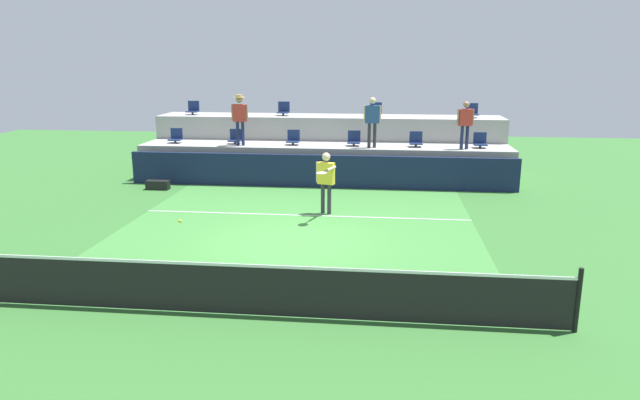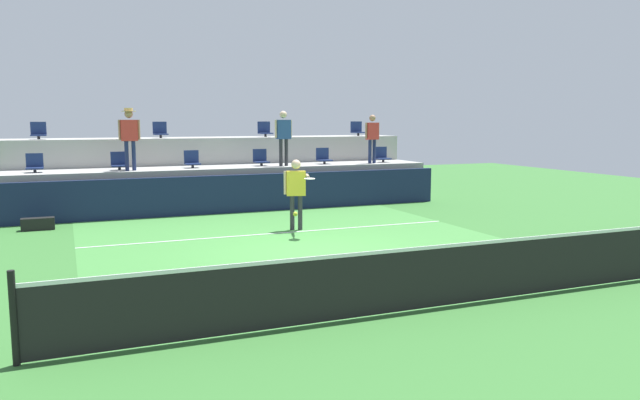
{
  "view_description": "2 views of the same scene",
  "coord_description": "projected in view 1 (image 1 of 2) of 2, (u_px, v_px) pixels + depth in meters",
  "views": [
    {
      "loc": [
        2.11,
        -12.75,
        4.22
      ],
      "look_at": [
        0.76,
        -0.67,
        1.22
      ],
      "focal_mm": 32.25,
      "sensor_mm": 36.0,
      "label": 1
    },
    {
      "loc": [
        -4.6,
        -11.25,
        2.68
      ],
      "look_at": [
        0.04,
        -0.09,
        1.1
      ],
      "focal_mm": 34.5,
      "sensor_mm": 36.0,
      "label": 2
    }
  ],
  "objects": [
    {
      "name": "stadium_chair_lower_mid_left",
      "position": [
        293.0,
        139.0,
        20.28
      ],
      "size": [
        0.44,
        0.4,
        0.52
      ],
      "color": "#2D2D33",
      "rests_on": "seating_tier_lower"
    },
    {
      "name": "court_inner_paint",
      "position": [
        298.0,
        230.0,
        14.5
      ],
      "size": [
        9.0,
        10.0,
        0.01
      ],
      "primitive_type": "cube",
      "color": "#3D7F38",
      "rests_on": "ground_plane"
    },
    {
      "name": "sponsor_backboard",
      "position": [
        320.0,
        171.0,
        19.19
      ],
      "size": [
        13.0,
        0.16,
        1.1
      ],
      "primitive_type": "cube",
      "color": "#141E42",
      "rests_on": "ground_plane"
    },
    {
      "name": "stadium_chair_upper_far_left",
      "position": [
        193.0,
        109.0,
        22.27
      ],
      "size": [
        0.44,
        0.4,
        0.52
      ],
      "color": "#2D2D33",
      "rests_on": "seating_tier_upper"
    },
    {
      "name": "stadium_chair_upper_left",
      "position": [
        284.0,
        110.0,
        21.88
      ],
      "size": [
        0.44,
        0.4,
        0.52
      ],
      "color": "#2D2D33",
      "rests_on": "seating_tier_upper"
    },
    {
      "name": "stadium_chair_lower_far_right",
      "position": [
        480.0,
        141.0,
        19.58
      ],
      "size": [
        0.44,
        0.4,
        0.52
      ],
      "color": "#2D2D33",
      "rests_on": "seating_tier_lower"
    },
    {
      "name": "stadium_chair_lower_left",
      "position": [
        235.0,
        138.0,
        20.51
      ],
      "size": [
        0.44,
        0.4,
        0.52
      ],
      "color": "#2D2D33",
      "rests_on": "seating_tier_lower"
    },
    {
      "name": "stadium_chair_lower_far_left",
      "position": [
        176.0,
        137.0,
        20.75
      ],
      "size": [
        0.44,
        0.4,
        0.52
      ],
      "color": "#2D2D33",
      "rests_on": "seating_tier_lower"
    },
    {
      "name": "stadium_chair_lower_mid_right",
      "position": [
        354.0,
        140.0,
        20.05
      ],
      "size": [
        0.44,
        0.4,
        0.52
      ],
      "color": "#2D2D33",
      "rests_on": "seating_tier_lower"
    },
    {
      "name": "seating_tier_upper",
      "position": [
        329.0,
        143.0,
        22.06
      ],
      "size": [
        13.0,
        1.8,
        2.1
      ],
      "primitive_type": "cube",
      "color": "#9E9E99",
      "rests_on": "ground_plane"
    },
    {
      "name": "spectator_in_grey",
      "position": [
        372.0,
        117.0,
        19.42
      ],
      "size": [
        0.6,
        0.26,
        1.7
      ],
      "color": "#2D2D33",
      "rests_on": "seating_tier_lower"
    },
    {
      "name": "equipment_bag",
      "position": [
        158.0,
        185.0,
        18.98
      ],
      "size": [
        0.76,
        0.28,
        0.3
      ],
      "primitive_type": "cube",
      "color": "black",
      "rests_on": "ground_plane"
    },
    {
      "name": "seating_tier_lower",
      "position": [
        324.0,
        162.0,
        20.43
      ],
      "size": [
        13.0,
        1.8,
        1.25
      ],
      "primitive_type": "cube",
      "color": "#9E9E99",
      "rests_on": "ground_plane"
    },
    {
      "name": "ground_plane",
      "position": [
        291.0,
        242.0,
        13.54
      ],
      "size": [
        40.0,
        40.0,
        0.0
      ],
      "primitive_type": "plane",
      "color": "#336B2D"
    },
    {
      "name": "tennis_ball",
      "position": [
        180.0,
        221.0,
        10.49
      ],
      "size": [
        0.07,
        0.07,
        0.07
      ],
      "color": "#CCE033"
    },
    {
      "name": "stadium_chair_upper_right",
      "position": [
        376.0,
        111.0,
        21.51
      ],
      "size": [
        0.44,
        0.4,
        0.52
      ],
      "color": "#2D2D33",
      "rests_on": "seating_tier_upper"
    },
    {
      "name": "spectator_with_hat",
      "position": [
        240.0,
        114.0,
        19.9
      ],
      "size": [
        0.6,
        0.43,
        1.76
      ],
      "color": "navy",
      "rests_on": "seating_tier_lower"
    },
    {
      "name": "stadium_chair_lower_right",
      "position": [
        416.0,
        140.0,
        19.82
      ],
      "size": [
        0.44,
        0.4,
        0.52
      ],
      "color": "#2D2D33",
      "rests_on": "seating_tier_lower"
    },
    {
      "name": "tennis_player",
      "position": [
        326.0,
        177.0,
        15.75
      ],
      "size": [
        0.58,
        1.3,
        1.73
      ],
      "color": "#2D2D33",
      "rests_on": "ground_plane"
    },
    {
      "name": "spectator_leaning_on_rail",
      "position": [
        465.0,
        121.0,
        19.1
      ],
      "size": [
        0.57,
        0.25,
        1.59
      ],
      "color": "navy",
      "rests_on": "seating_tier_lower"
    },
    {
      "name": "court_service_line",
      "position": [
        305.0,
        215.0,
        15.85
      ],
      "size": [
        9.0,
        0.06,
        0.0
      ],
      "primitive_type": "cube",
      "color": "white",
      "rests_on": "ground_plane"
    },
    {
      "name": "tennis_net",
      "position": [
        252.0,
        288.0,
        9.56
      ],
      "size": [
        10.48,
        0.08,
        1.07
      ],
      "color": "black",
      "rests_on": "ground_plane"
    },
    {
      "name": "stadium_chair_upper_far_right",
      "position": [
        472.0,
        112.0,
        21.12
      ],
      "size": [
        0.44,
        0.4,
        0.52
      ],
      "color": "#2D2D33",
      "rests_on": "seating_tier_upper"
    }
  ]
}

